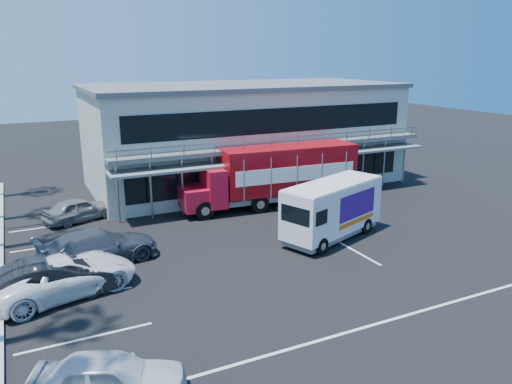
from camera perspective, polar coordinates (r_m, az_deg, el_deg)
name	(u,v)px	position (r m, az deg, el deg)	size (l,w,h in m)	color
ground	(320,258)	(24.07, 7.33, -7.46)	(120.00, 120.00, 0.00)	black
building	(245,134)	(37.16, -1.30, 6.65)	(22.40, 12.00, 7.30)	#A1A497
red_truck	(276,173)	(31.51, 2.32, 2.16)	(11.44, 3.41, 3.80)	#B00E24
white_van	(332,209)	(26.14, 8.71, -1.93)	(6.50, 4.14, 3.01)	silver
parked_car_a	(109,378)	(15.16, -16.41, -19.75)	(1.69, 4.21, 1.43)	silver
parked_car_b	(50,280)	(21.37, -22.52, -9.26)	(1.70, 4.89, 1.61)	black
parked_car_c	(64,275)	(21.60, -21.04, -8.88)	(2.62, 5.68, 1.58)	white
parked_car_d	(98,247)	(24.14, -17.56, -5.99)	(2.21, 5.43, 1.58)	#343945
parked_car_e	(79,209)	(30.58, -19.57, -1.87)	(1.62, 4.03, 1.37)	slate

